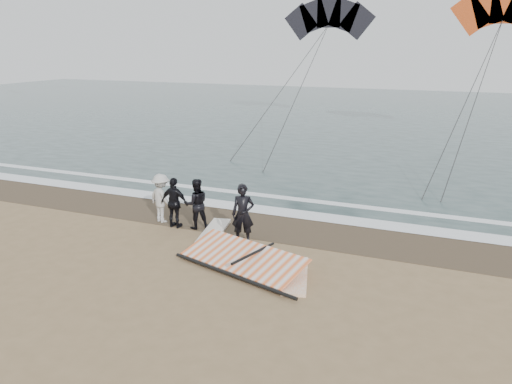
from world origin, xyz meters
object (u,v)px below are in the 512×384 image
(board_cream, at_px, (214,231))
(sail_rig, at_px, (243,258))
(board_white, at_px, (295,275))
(man_main, at_px, (243,214))

(board_cream, height_order, sail_rig, sail_rig)
(board_cream, bearing_deg, board_white, -42.22)
(board_white, distance_m, board_cream, 4.02)
(man_main, bearing_deg, sail_rig, -84.20)
(board_white, bearing_deg, sail_rig, 158.02)
(man_main, relative_size, board_white, 0.85)
(man_main, height_order, board_cream, man_main)
(sail_rig, bearing_deg, board_white, -6.99)
(board_white, bearing_deg, board_cream, 133.90)
(man_main, relative_size, board_cream, 0.83)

